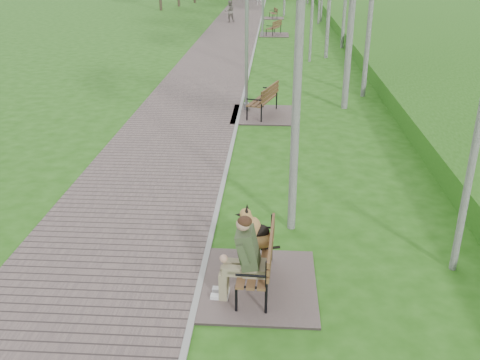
{
  "coord_description": "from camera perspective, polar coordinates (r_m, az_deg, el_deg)",
  "views": [
    {
      "loc": [
        1.13,
        -12.58,
        5.1
      ],
      "look_at": [
        0.55,
        -3.6,
        1.18
      ],
      "focal_mm": 40.0,
      "sensor_mm": 36.0,
      "label": 1
    }
  ],
  "objects": [
    {
      "name": "bench_second",
      "position": [
        17.75,
        2.4,
        7.65
      ],
      "size": [
        2.06,
        2.29,
        1.26
      ],
      "color": "#635350",
      "rests_on": "ground"
    },
    {
      "name": "walkway",
      "position": [
        34.58,
        -1.16,
        15.12
      ],
      "size": [
        3.5,
        67.0,
        0.04
      ],
      "primitive_type": "cube",
      "color": "#635350",
      "rests_on": "ground"
    },
    {
      "name": "bench_main",
      "position": [
        8.65,
        1.23,
        -8.77
      ],
      "size": [
        1.92,
        2.14,
        1.68
      ],
      "color": "#635350",
      "rests_on": "ground"
    },
    {
      "name": "bench_far",
      "position": [
        43.67,
        3.57,
        17.05
      ],
      "size": [
        1.57,
        1.74,
        0.96
      ],
      "color": "#635350",
      "rests_on": "ground"
    },
    {
      "name": "lamp_post_near",
      "position": [
        17.86,
        0.71,
        14.19
      ],
      "size": [
        0.18,
        0.18,
        4.69
      ],
      "color": "#94979C",
      "rests_on": "ground"
    },
    {
      "name": "kerb",
      "position": [
        34.48,
        1.85,
        15.09
      ],
      "size": [
        0.1,
        67.0,
        0.05
      ],
      "primitive_type": "cube",
      "color": "#999993",
      "rests_on": "ground"
    },
    {
      "name": "ground",
      "position": [
        13.62,
        -1.34,
        1.57
      ],
      "size": [
        120.0,
        120.0,
        0.0
      ],
      "primitive_type": "plane",
      "color": "#235911",
      "rests_on": "ground"
    },
    {
      "name": "pedestrian_far",
      "position": [
        41.12,
        -1.12,
        17.53
      ],
      "size": [
        0.89,
        0.77,
        1.56
      ],
      "primitive_type": "imported",
      "rotation": [
        0.0,
        0.0,
        3.41
      ],
      "color": "gray",
      "rests_on": "ground"
    },
    {
      "name": "embankment",
      "position": [
        34.72,
        22.54,
        13.4
      ],
      "size": [
        14.0,
        70.0,
        1.6
      ],
      "primitive_type": "cube",
      "color": "#448B29",
      "rests_on": "ground"
    },
    {
      "name": "bench_third",
      "position": [
        35.06,
        3.61,
        15.5
      ],
      "size": [
        1.83,
        2.03,
        1.12
      ],
      "color": "#635350",
      "rests_on": "ground"
    }
  ]
}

